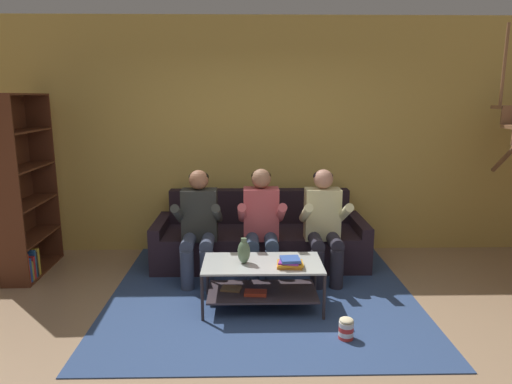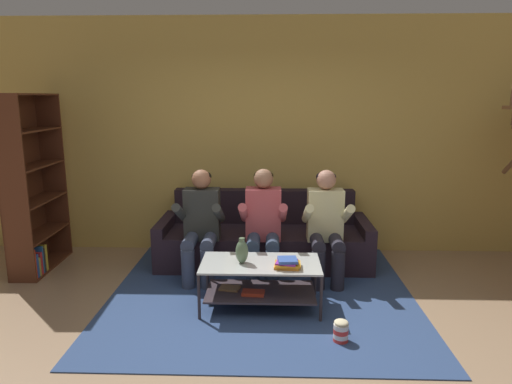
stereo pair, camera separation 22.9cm
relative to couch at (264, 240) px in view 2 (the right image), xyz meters
The scene contains 12 objects.
ground 1.95m from the couch, 91.82° to the right, with size 16.80×16.80×0.00m, color #A08062.
back_partition 1.29m from the couch, 96.54° to the left, with size 8.40×0.12×2.90m, color tan.
couch is the anchor object (origin of this frame).
person_seated_left 0.92m from the couch, 142.58° to the right, with size 0.50×0.58×1.19m.
person_seated_middle 0.63m from the couch, 90.00° to the right, with size 0.50×0.58×1.20m.
person_seated_right 0.92m from the couch, 37.41° to the right, with size 0.50×0.58×1.19m.
coffee_table 1.21m from the couch, 90.97° to the right, with size 1.10×0.57×0.45m.
area_rug 0.78m from the couch, 90.48° to the right, with size 3.00×3.15×0.01m.
vase 1.27m from the couch, 98.57° to the right, with size 0.12×0.12×0.24m.
book_stack 1.37m from the couch, 80.19° to the right, with size 0.24×0.21×0.09m.
bookshelf 2.71m from the couch, behind, with size 0.34×0.98×1.99m.
popcorn_tub 1.93m from the couch, 70.17° to the right, with size 0.12×0.12×0.19m.
Camera 2 is at (0.14, -3.28, 1.96)m, focal length 32.00 mm.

